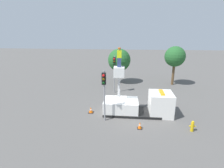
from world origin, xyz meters
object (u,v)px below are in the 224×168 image
(fire_hydrant, at_px, (192,126))
(bucket_truck, at_px, (139,105))
(traffic_light_pole, at_px, (104,86))
(traffic_light_across, at_px, (114,67))
(worker, at_px, (119,57))
(traffic_cone_rear, at_px, (91,110))
(tree_left_bg, at_px, (175,57))
(traffic_cone_curbside, at_px, (140,125))
(tree_right_bg, at_px, (119,60))

(fire_hydrant, bearing_deg, bucket_truck, 145.86)
(traffic_light_pole, bearing_deg, traffic_light_across, 88.06)
(worker, height_order, traffic_cone_rear, worker)
(worker, distance_m, traffic_light_pole, 3.06)
(tree_left_bg, bearing_deg, bucket_truck, -118.47)
(fire_hydrant, bearing_deg, traffic_cone_curbside, -179.90)
(traffic_cone_curbside, bearing_deg, bucket_truck, 88.74)
(traffic_light_pole, bearing_deg, tree_right_bg, 87.04)
(traffic_light_pole, height_order, traffic_light_across, traffic_light_across)
(traffic_light_pole, relative_size, fire_hydrant, 5.07)
(traffic_light_across, bearing_deg, tree_left_bg, 27.81)
(tree_left_bg, bearing_deg, traffic_cone_rear, -134.38)
(worker, distance_m, fire_hydrant, 8.32)
(worker, xyz_separation_m, fire_hydrant, (6.05, -2.77, -4.99))
(traffic_light_across, bearing_deg, tree_right_bg, 85.32)
(traffic_cone_rear, bearing_deg, tree_left_bg, 45.62)
(fire_hydrant, bearing_deg, traffic_light_pole, 172.51)
(worker, bearing_deg, bucket_truck, 0.00)
(traffic_cone_rear, xyz_separation_m, traffic_cone_curbside, (4.62, -2.49, 0.00))
(bucket_truck, xyz_separation_m, traffic_light_across, (-2.86, 5.69, 2.48))
(traffic_light_across, bearing_deg, traffic_light_pole, -91.94)
(fire_hydrant, bearing_deg, tree_left_bg, 83.84)
(bucket_truck, bearing_deg, tree_left_bg, 61.53)
(tree_right_bg, bearing_deg, traffic_cone_curbside, -79.30)
(worker, distance_m, tree_right_bg, 10.33)
(fire_hydrant, xyz_separation_m, tree_left_bg, (1.39, 12.85, 3.70))
(bucket_truck, xyz_separation_m, traffic_light_pole, (-3.12, -1.82, 2.35))
(traffic_light_pole, relative_size, tree_left_bg, 0.81)
(traffic_cone_rear, relative_size, tree_right_bg, 0.11)
(traffic_cone_curbside, bearing_deg, traffic_light_pole, 162.66)
(traffic_cone_rear, height_order, tree_left_bg, tree_left_bg)
(traffic_light_across, bearing_deg, bucket_truck, -63.28)
(fire_hydrant, height_order, tree_right_bg, tree_right_bg)
(worker, relative_size, traffic_cone_rear, 2.94)
(traffic_cone_rear, bearing_deg, traffic_light_pole, -44.47)
(traffic_light_across, xyz_separation_m, fire_hydrant, (6.95, -8.46, -2.95))
(traffic_light_pole, distance_m, tree_right_bg, 11.97)
(traffic_cone_rear, bearing_deg, traffic_cone_curbside, -28.31)
(traffic_light_pole, height_order, tree_left_bg, tree_left_bg)
(worker, xyz_separation_m, traffic_cone_rear, (-2.71, -0.29, -5.16))
(bucket_truck, height_order, worker, worker)
(traffic_light_across, distance_m, tree_right_bg, 4.46)
(traffic_light_across, bearing_deg, traffic_cone_curbside, -71.68)
(traffic_cone_curbside, bearing_deg, tree_right_bg, 100.70)
(fire_hydrant, relative_size, traffic_cone_curbside, 1.52)
(tree_left_bg, bearing_deg, traffic_light_pole, -125.80)
(traffic_cone_rear, xyz_separation_m, tree_right_bg, (2.18, 10.42, 3.25))
(bucket_truck, bearing_deg, traffic_light_pole, -149.73)
(tree_left_bg, bearing_deg, traffic_light_across, -152.19)
(traffic_light_pole, distance_m, fire_hydrant, 7.79)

